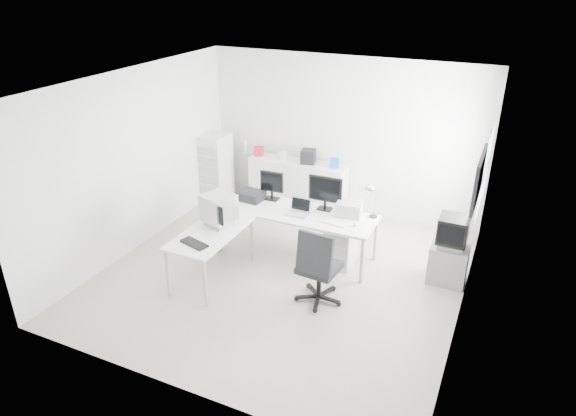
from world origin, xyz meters
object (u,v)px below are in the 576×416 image
at_px(main_desk, 297,233).
at_px(crt_monitor, 219,208).
at_px(inkjet_printer, 251,195).
at_px(lcd_monitor_large, 325,193).
at_px(laser_printer, 349,208).
at_px(filing_cabinet, 216,168).
at_px(crt_tv, 453,233).
at_px(lcd_monitor_small, 272,185).
at_px(sideboard, 298,185).
at_px(office_chair, 319,264).
at_px(tv_cabinet, 448,264).
at_px(laptop, 298,209).
at_px(side_desk, 212,255).
at_px(drawer_pedestal, 341,245).

height_order(main_desk, crt_monitor, crt_monitor).
height_order(inkjet_printer, lcd_monitor_large, lcd_monitor_large).
height_order(laser_printer, filing_cabinet, filing_cabinet).
relative_size(inkjet_printer, crt_tv, 0.80).
bearing_deg(lcd_monitor_small, sideboard, 94.28).
relative_size(office_chair, tv_cabinet, 2.00).
height_order(laptop, crt_tv, crt_tv).
height_order(crt_monitor, office_chair, crt_monitor).
relative_size(crt_monitor, filing_cabinet, 0.39).
bearing_deg(sideboard, side_desk, -93.25).
bearing_deg(laser_printer, filing_cabinet, 152.62).
bearing_deg(crt_tv, laptop, -172.12).
bearing_deg(laptop, sideboard, 114.93).
distance_m(lcd_monitor_small, sideboard, 1.48).
bearing_deg(laser_printer, office_chair, -97.59).
bearing_deg(main_desk, laptop, -63.43).
xyz_separation_m(lcd_monitor_large, sideboard, (-1.05, 1.37, -0.57)).
bearing_deg(laser_printer, laptop, -163.15).
xyz_separation_m(lcd_monitor_large, crt_monitor, (-1.20, -1.10, -0.02)).
bearing_deg(lcd_monitor_small, side_desk, -104.33).
distance_m(laser_printer, tv_cabinet, 1.61).
distance_m(drawer_pedestal, crt_monitor, 1.93).
height_order(inkjet_printer, tv_cabinet, inkjet_printer).
relative_size(lcd_monitor_small, office_chair, 0.43).
xyz_separation_m(side_desk, inkjet_printer, (0.00, 1.20, 0.45)).
xyz_separation_m(crt_monitor, sideboard, (0.15, 2.47, -0.55)).
bearing_deg(tv_cabinet, lcd_monitor_small, 179.10).
bearing_deg(laptop, laser_printer, 26.02).
bearing_deg(sideboard, laptop, -66.52).
xyz_separation_m(laptop, crt_monitor, (-0.90, -0.75, 0.15)).
bearing_deg(drawer_pedestal, laser_printer, 73.61).
height_order(lcd_monitor_large, crt_monitor, lcd_monitor_large).
height_order(tv_cabinet, sideboard, sideboard).
height_order(main_desk, crt_tv, crt_tv).
xyz_separation_m(laptop, crt_tv, (2.21, 0.31, -0.06)).
bearing_deg(crt_monitor, side_desk, -72.11).
distance_m(crt_monitor, office_chair, 1.67).
xyz_separation_m(inkjet_printer, laptop, (0.90, -0.20, 0.03)).
xyz_separation_m(laptop, tv_cabinet, (2.21, 0.31, -0.57)).
bearing_deg(filing_cabinet, drawer_pedestal, -22.84).
relative_size(laser_printer, crt_monitor, 0.72).
xyz_separation_m(main_desk, laptop, (0.05, -0.10, 0.48)).
bearing_deg(lcd_monitor_small, tv_cabinet, -2.70).
relative_size(laser_printer, crt_tv, 0.74).
height_order(side_desk, lcd_monitor_large, lcd_monitor_large).
height_order(main_desk, filing_cabinet, filing_cabinet).
bearing_deg(lcd_monitor_small, lcd_monitor_large, -1.80).
height_order(crt_monitor, crt_tv, crt_monitor).
relative_size(laser_printer, filing_cabinet, 0.28).
distance_m(main_desk, side_desk, 1.39).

